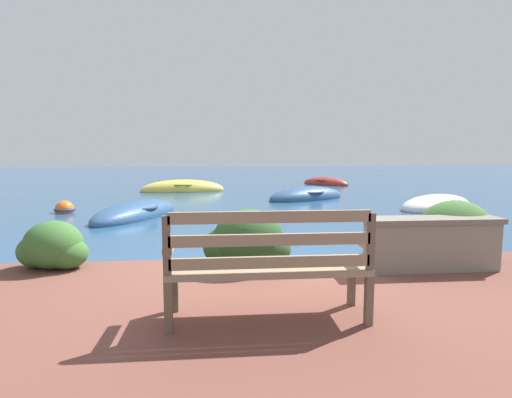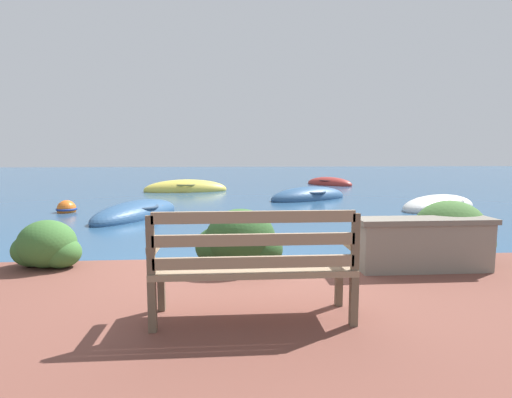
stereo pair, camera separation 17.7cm
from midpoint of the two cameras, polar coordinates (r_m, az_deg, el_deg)
ground_plane at (r=5.32m, az=-0.94°, el=-10.68°), size 80.00×80.00×0.00m
park_bench at (r=3.25m, az=1.21°, el=-9.03°), size 1.64×0.48×0.93m
stone_wall at (r=5.07m, az=23.82°, el=-5.89°), size 1.58×0.39×0.62m
hedge_clump_far_left at (r=5.35m, az=-26.90°, el=-6.12°), size 0.84×0.60×0.57m
hedge_clump_left at (r=4.75m, az=-1.33°, el=-6.21°), size 1.04×0.75×0.71m
hedge_clump_centre at (r=5.62m, az=26.54°, el=-4.61°), size 1.13×0.82×0.77m
rowboat_nearest at (r=10.35m, az=-16.21°, el=-2.09°), size 2.22×3.31×0.70m
rowboat_mid at (r=12.46m, az=25.01°, el=-1.00°), size 3.10×2.54×0.70m
rowboat_far at (r=13.76m, az=7.89°, el=0.24°), size 3.26×2.56×0.75m
rowboat_outer at (r=16.63m, az=-9.70°, el=1.33°), size 3.51×1.64×0.85m
rowboat_distant at (r=20.00m, az=10.67°, el=2.16°), size 2.40×2.57×0.68m
mooring_buoy at (r=11.74m, az=-25.05°, el=-1.32°), size 0.53×0.53×0.48m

